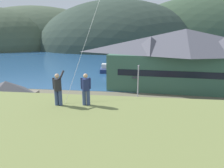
{
  "coord_description": "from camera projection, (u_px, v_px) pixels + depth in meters",
  "views": [
    {
      "loc": [
        2.77,
        -18.23,
        10.77
      ],
      "look_at": [
        -0.7,
        9.0,
        3.79
      ],
      "focal_mm": 33.25,
      "sensor_mm": 36.0,
      "label": 1
    }
  ],
  "objects": [
    {
      "name": "parked_car_mid_row_near",
      "position": [
        177.0,
        140.0,
        19.07
      ],
      "size": [
        4.29,
        2.23,
        1.82
      ],
      "color": "#9EA3A8",
      "rests_on": "parking_lot_pad"
    },
    {
      "name": "person_companion",
      "position": [
        86.0,
        88.0,
        11.05
      ],
      "size": [
        0.55,
        0.4,
        1.74
      ],
      "color": "#384770",
      "rests_on": "grassy_hill_foreground"
    },
    {
      "name": "far_hill_east_peak",
      "position": [
        33.0,
        48.0,
        142.12
      ],
      "size": [
        116.24,
        47.49,
        54.42
      ],
      "primitive_type": "ellipsoid",
      "color": "#42513D",
      "rests_on": "ground"
    },
    {
      "name": "moored_boat_wharfside",
      "position": [
        105.0,
        69.0,
        57.59
      ],
      "size": [
        3.19,
        7.59,
        2.16
      ],
      "color": "navy",
      "rests_on": "ground"
    },
    {
      "name": "wharf_dock",
      "position": [
        116.0,
        72.0,
        54.44
      ],
      "size": [
        3.2,
        12.77,
        0.7
      ],
      "color": "#70604C",
      "rests_on": "ground"
    },
    {
      "name": "ground_plane",
      "position": [
        108.0,
        143.0,
        20.52
      ],
      "size": [
        600.0,
        600.0,
        0.0
      ],
      "primitive_type": "plane",
      "color": "#66604C"
    },
    {
      "name": "bay_water",
      "position": [
        131.0,
        61.0,
        78.2
      ],
      "size": [
        360.0,
        84.0,
        0.03
      ],
      "primitive_type": "cube",
      "color": "navy",
      "rests_on": "ground"
    },
    {
      "name": "parked_car_mid_row_far",
      "position": [
        179.0,
        113.0,
        25.48
      ],
      "size": [
        4.32,
        2.3,
        1.82
      ],
      "color": "red",
      "rests_on": "parking_lot_pad"
    },
    {
      "name": "parked_car_back_row_left",
      "position": [
        72.0,
        106.0,
        27.87
      ],
      "size": [
        4.27,
        2.19,
        1.82
      ],
      "color": "silver",
      "rests_on": "parking_lot_pad"
    },
    {
      "name": "parked_car_mid_row_center",
      "position": [
        70.0,
        129.0,
        21.14
      ],
      "size": [
        4.34,
        2.34,
        1.82
      ],
      "color": "#9EA3A8",
      "rests_on": "parking_lot_pad"
    },
    {
      "name": "far_hill_center_saddle",
      "position": [
        117.0,
        49.0,
        129.63
      ],
      "size": [
        100.99,
        67.94,
        58.55
      ],
      "primitive_type": "ellipsoid",
      "color": "#2D3D33",
      "rests_on": "ground"
    },
    {
      "name": "harbor_lodge",
      "position": [
        184.0,
        58.0,
        39.21
      ],
      "size": [
        30.3,
        13.42,
        11.24
      ],
      "color": "#38604C",
      "rests_on": "ground"
    },
    {
      "name": "parking_light_pole",
      "position": [
        138.0,
        83.0,
        29.43
      ],
      "size": [
        0.24,
        0.78,
        6.03
      ],
      "color": "#ADADB2",
      "rests_on": "parking_lot_pad"
    },
    {
      "name": "storage_shed_waterside",
      "position": [
        137.0,
        78.0,
        39.38
      ],
      "size": [
        5.03,
        5.19,
        4.18
      ],
      "color": "#474C56",
      "rests_on": "ground"
    },
    {
      "name": "storage_shed_near_lot",
      "position": [
        8.0,
        99.0,
        26.1
      ],
      "size": [
        6.54,
        5.7,
        4.83
      ],
      "color": "#756B5B",
      "rests_on": "ground"
    },
    {
      "name": "parked_car_front_row_silver",
      "position": [
        106.0,
        109.0,
        26.53
      ],
      "size": [
        4.29,
        2.22,
        1.82
      ],
      "color": "#B28923",
      "rests_on": "parking_lot_pad"
    },
    {
      "name": "parked_car_lone_by_shed",
      "position": [
        215.0,
        111.0,
        25.86
      ],
      "size": [
        4.35,
        2.36,
        1.82
      ],
      "color": "#236633",
      "rests_on": "parking_lot_pad"
    },
    {
      "name": "parking_lot_pad",
      "position": [
        114.0,
        122.0,
        25.32
      ],
      "size": [
        40.0,
        20.0,
        0.1
      ],
      "primitive_type": "cube",
      "color": "slate",
      "rests_on": "ground"
    },
    {
      "name": "far_hill_far_shoulder",
      "position": [
        199.0,
        49.0,
        129.35
      ],
      "size": [
        102.23,
        53.41,
        62.42
      ],
      "primitive_type": "ellipsoid",
      "color": "#334733",
      "rests_on": "ground"
    },
    {
      "name": "moored_boat_outer_mooring",
      "position": [
        129.0,
        69.0,
        57.54
      ],
      "size": [
        2.3,
        6.06,
        2.16
      ],
      "color": "silver",
      "rests_on": "ground"
    },
    {
      "name": "person_kite_flyer",
      "position": [
        58.0,
        88.0,
        11.02
      ],
      "size": [
        0.53,
        0.65,
        1.86
      ],
      "color": "#384770",
      "rests_on": "grassy_hill_foreground"
    },
    {
      "name": "parked_car_front_row_end",
      "position": [
        3.0,
        130.0,
        21.06
      ],
      "size": [
        4.29,
        2.23,
        1.82
      ],
      "color": "silver",
      "rests_on": "parking_lot_pad"
    }
  ]
}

